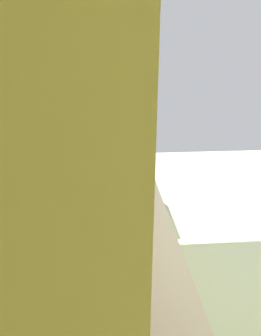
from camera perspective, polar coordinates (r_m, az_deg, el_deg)
The scene contains 6 objects.
wall_back at distance 1.97m, azimuth -14.91°, elevation 7.58°, with size 4.39×0.12×2.72m, color #E1D885.
counter_run at distance 1.97m, azimuth -3.14°, elevation -21.73°, with size 3.37×0.65×0.91m.
upper_cabinets at distance 1.44m, azimuth -10.35°, elevation 20.87°, with size 2.48×0.33×0.62m.
oven_range at distance 3.72m, azimuth -3.47°, elevation 0.40°, with size 0.70×0.69×1.09m.
microwave at distance 2.20m, azimuth -4.34°, elevation 1.88°, with size 0.53×0.40×0.32m.
bowl at distance 1.24m, azimuth -0.15°, elevation -22.72°, with size 0.13×0.13×0.06m.
Camera 1 is at (-1.88, 1.27, 1.81)m, focal length 33.13 mm.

